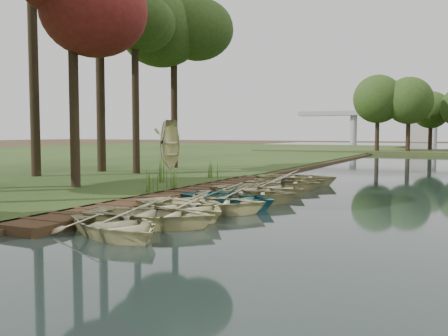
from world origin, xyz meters
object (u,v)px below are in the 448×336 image
at_px(stored_rowboat, 170,167).
at_px(rowboat_1, 150,213).
at_px(rowboat_0, 115,222).
at_px(boardwalk, 180,196).
at_px(rowboat_2, 181,204).

bearing_deg(stored_rowboat, rowboat_1, -138.44).
xyz_separation_m(rowboat_0, stored_rowboat, (-7.84, 14.84, 0.21)).
xyz_separation_m(boardwalk, stored_rowboat, (-5.51, 7.95, 0.46)).
height_order(rowboat_1, stored_rowboat, stored_rowboat).
relative_size(boardwalk, rowboat_0, 4.70).
bearing_deg(rowboat_1, stored_rowboat, 19.02).
bearing_deg(boardwalk, rowboat_0, -71.28).
relative_size(rowboat_2, stored_rowboat, 1.23).
distance_m(boardwalk, rowboat_2, 4.45).
relative_size(boardwalk, stored_rowboat, 5.27).
xyz_separation_m(rowboat_0, rowboat_2, (-0.01, 3.12, 0.03)).
bearing_deg(rowboat_0, rowboat_2, 25.13).
bearing_deg(rowboat_2, rowboat_1, -155.48).
distance_m(boardwalk, rowboat_1, 5.95).
distance_m(rowboat_1, rowboat_2, 1.67).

